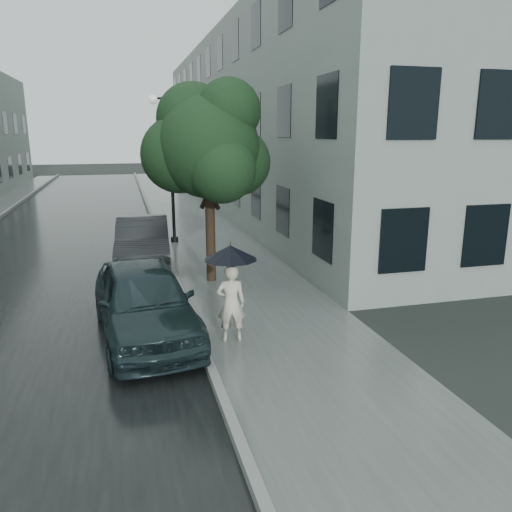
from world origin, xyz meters
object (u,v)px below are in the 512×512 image
object	(u,v)px
lamp_post	(167,160)
car_far	(143,242)
street_tree	(208,146)
pedestrian	(231,303)
car_near	(144,301)

from	to	relation	value
lamp_post	car_far	world-z (taller)	lamp_post
street_tree	car_far	world-z (taller)	street_tree
lamp_post	car_far	bearing A→B (deg)	-94.60
street_tree	lamp_post	bearing A→B (deg)	96.72
street_tree	car_far	distance (m)	4.00
street_tree	car_far	xyz separation A→B (m)	(-1.73, 2.10, -2.93)
lamp_post	pedestrian	bearing A→B (deg)	-73.15
street_tree	car_near	bearing A→B (deg)	-118.29
car_near	car_far	size ratio (longest dim) A/B	1.00
street_tree	lamp_post	world-z (taller)	street_tree
lamp_post	car_near	world-z (taller)	lamp_post
pedestrian	street_tree	distance (m)	5.18
street_tree	lamp_post	xyz separation A→B (m)	(-0.61, 5.21, -0.65)
pedestrian	car_far	distance (m)	6.53
street_tree	car_near	distance (m)	5.05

